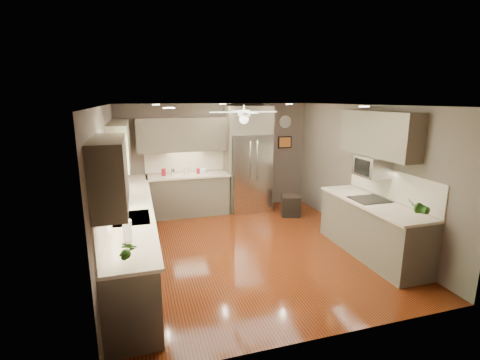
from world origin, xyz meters
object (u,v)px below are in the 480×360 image
soap_bottle (122,200)px  potted_plant_left (128,250)px  canister_a (164,172)px  canister_c (187,171)px  potted_plant_right (417,207)px  refrigerator (249,161)px  canister_d (198,171)px  canister_b (173,172)px  microwave (372,166)px  bowl (203,172)px  paper_towel (127,230)px  stool (291,205)px

soap_bottle → potted_plant_left: bearing=-86.7°
canister_a → canister_c: canister_c is taller
potted_plant_left → canister_a: bearing=80.8°
potted_plant_right → soap_bottle: bearing=155.2°
refrigerator → canister_d: bearing=177.2°
canister_b → microwave: 4.18m
canister_b → bowl: size_ratio=0.75×
soap_bottle → microwave: microwave is taller
canister_c → soap_bottle: soap_bottle is taller
paper_towel → potted_plant_right: bearing=-5.1°
canister_b → stool: canister_b is taller
paper_towel → refrigerator: bearing=52.9°
refrigerator → microwave: refrigerator is taller
canister_c → potted_plant_left: (-1.19, -4.20, 0.07)m
canister_a → canister_b: canister_a is taller
canister_d → potted_plant_left: potted_plant_left is taller
canister_b → refrigerator: 1.76m
refrigerator → microwave: (1.33, -2.71, 0.29)m
microwave → paper_towel: 4.09m
potted_plant_right → canister_a: bearing=128.8°
canister_b → refrigerator: (1.75, -0.08, 0.18)m
canister_c → bowl: canister_c is taller
bowl → soap_bottle: bearing=-128.9°
potted_plant_left → refrigerator: size_ratio=0.13×
microwave → canister_d: bearing=132.3°
potted_plant_left → stool: 4.96m
soap_bottle → canister_b: bearing=64.2°
stool → microwave: bearing=-74.9°
canister_b → potted_plant_right: 4.94m
potted_plant_right → microwave: bearing=84.6°
canister_d → paper_towel: bearing=-112.4°
canister_a → potted_plant_left: size_ratio=0.47×
canister_b → canister_a: bearing=-177.1°
canister_c → potted_plant_left: potted_plant_left is taller
canister_b → bowl: canister_b is taller
paper_towel → canister_a: bearing=78.9°
refrigerator → canister_a: bearing=178.0°
canister_d → bowl: canister_d is taller
canister_a → paper_towel: (-0.71, -3.60, 0.06)m
potted_plant_left → canister_c: bearing=74.2°
canister_d → potted_plant_right: (2.40, -3.93, 0.12)m
refrigerator → potted_plant_right: bearing=-72.6°
canister_d → refrigerator: refrigerator is taller
potted_plant_left → potted_plant_right: 3.88m
refrigerator → paper_towel: refrigerator is taller
canister_b → paper_towel: (-0.91, -3.61, 0.07)m
canister_a → soap_bottle: size_ratio=0.83×
canister_a → canister_d: 0.77m
canister_a → canister_c: bearing=-4.7°
canister_a → refrigerator: bearing=-2.0°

